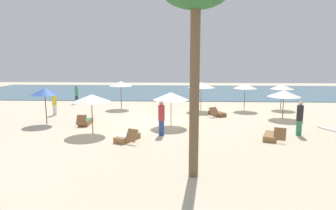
# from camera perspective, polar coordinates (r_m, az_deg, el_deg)

# --- Properties ---
(ground_plane) EXTENTS (60.00, 60.00, 0.00)m
(ground_plane) POSITION_cam_1_polar(r_m,az_deg,el_deg) (19.53, -2.28, -3.24)
(ground_plane) COLOR beige
(ocean_water) EXTENTS (48.00, 16.00, 0.06)m
(ocean_water) POSITION_cam_1_polar(r_m,az_deg,el_deg) (36.28, -0.07, 2.60)
(ocean_water) COLOR #476B7F
(ocean_water) RESTS_ON ground_plane
(umbrella_0) EXTENTS (2.12, 2.12, 2.27)m
(umbrella_0) POSITION_cam_1_polar(r_m,az_deg,el_deg) (23.41, 6.44, 3.87)
(umbrella_0) COLOR brown
(umbrella_0) RESTS_ON ground_plane
(umbrella_1) EXTENTS (2.21, 2.21, 1.98)m
(umbrella_1) POSITION_cam_1_polar(r_m,az_deg,el_deg) (21.72, 21.46, 2.07)
(umbrella_1) COLOR brown
(umbrella_1) RESTS_ON ground_plane
(umbrella_2) EXTENTS (1.72, 1.72, 2.30)m
(umbrella_2) POSITION_cam_1_polar(r_m,az_deg,el_deg) (20.06, -22.68, 2.41)
(umbrella_2) COLOR brown
(umbrella_2) RESTS_ON ground_plane
(umbrella_3) EXTENTS (1.83, 1.83, 2.04)m
(umbrella_3) POSITION_cam_1_polar(r_m,az_deg,el_deg) (25.52, 21.11, 3.30)
(umbrella_3) COLOR brown
(umbrella_3) RESTS_ON ground_plane
(umbrella_4) EXTENTS (2.10, 2.10, 2.21)m
(umbrella_4) POSITION_cam_1_polar(r_m,az_deg,el_deg) (16.67, -14.55, 1.28)
(umbrella_4) COLOR olive
(umbrella_4) RESTS_ON ground_plane
(umbrella_5) EXTENTS (1.84, 1.84, 2.14)m
(umbrella_5) POSITION_cam_1_polar(r_m,az_deg,el_deg) (24.13, 14.64, 3.53)
(umbrella_5) COLOR brown
(umbrella_5) RESTS_ON ground_plane
(umbrella_6) EXTENTS (2.16, 2.16, 2.10)m
(umbrella_6) POSITION_cam_1_polar(r_m,az_deg,el_deg) (17.97, 0.59, 1.72)
(umbrella_6) COLOR brown
(umbrella_6) RESTS_ON ground_plane
(umbrella_7) EXTENTS (1.88, 1.88, 2.27)m
(umbrella_7) POSITION_cam_1_polar(r_m,az_deg,el_deg) (24.50, -9.10, 4.08)
(umbrella_7) COLOR brown
(umbrella_7) RESTS_ON ground_plane
(lounger_0) EXTENTS (1.15, 1.74, 0.74)m
(lounger_0) POSITION_cam_1_polar(r_m,az_deg,el_deg) (16.27, 19.30, -5.69)
(lounger_0) COLOR olive
(lounger_0) RESTS_ON ground_plane
(lounger_1) EXTENTS (0.68, 1.69, 0.72)m
(lounger_1) POSITION_cam_1_polar(r_m,az_deg,el_deg) (19.37, -15.65, -3.15)
(lounger_1) COLOR brown
(lounger_1) RESTS_ON ground_plane
(lounger_2) EXTENTS (1.29, 1.73, 0.73)m
(lounger_2) POSITION_cam_1_polar(r_m,az_deg,el_deg) (15.26, -7.77, -6.20)
(lounger_2) COLOR olive
(lounger_2) RESTS_ON ground_plane
(lounger_4) EXTENTS (1.28, 1.77, 0.69)m
(lounger_4) POSITION_cam_1_polar(r_m,az_deg,el_deg) (21.78, 9.40, -1.61)
(lounger_4) COLOR brown
(lounger_4) RESTS_ON ground_plane
(person_0) EXTENTS (0.46, 0.46, 1.86)m
(person_0) POSITION_cam_1_polar(r_m,az_deg,el_deg) (17.50, 24.05, -2.35)
(person_0) COLOR #338C59
(person_0) RESTS_ON ground_plane
(person_1) EXTENTS (0.35, 0.35, 1.66)m
(person_1) POSITION_cam_1_polar(r_m,az_deg,el_deg) (23.20, -21.05, 0.24)
(person_1) COLOR white
(person_1) RESTS_ON ground_plane
(person_2) EXTENTS (0.41, 0.41, 1.88)m
(person_2) POSITION_cam_1_polar(r_m,az_deg,el_deg) (15.99, -1.27, -2.54)
(person_2) COLOR #2D4C8C
(person_2) RESTS_ON ground_plane
(person_3) EXTENTS (0.34, 0.34, 1.66)m
(person_3) POSITION_cam_1_polar(r_m,az_deg,el_deg) (28.28, -17.24, 1.96)
(person_3) COLOR #26262D
(person_3) RESTS_ON ground_plane
(surfboard) EXTENTS (1.36, 2.04, 0.07)m
(surfboard) POSITION_cam_1_polar(r_m,az_deg,el_deg) (19.83, 29.00, -4.12)
(surfboard) COLOR silver
(surfboard) RESTS_ON ground_plane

